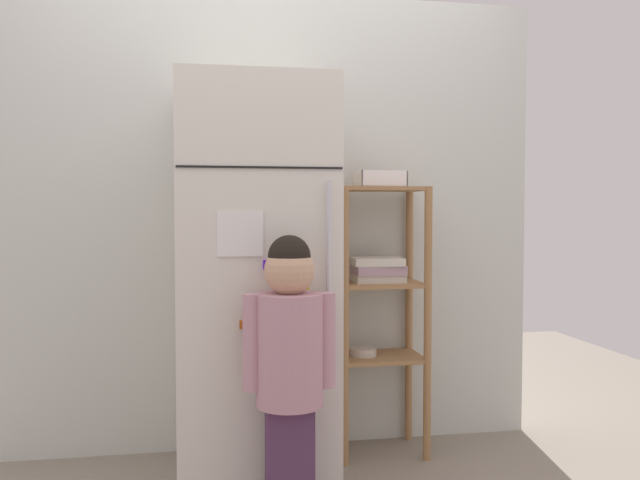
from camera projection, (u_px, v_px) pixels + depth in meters
ground_plane at (279, 475)px, 2.91m from camera, size 6.00×6.00×0.00m
kitchen_wall_back at (270, 222)px, 3.24m from camera, size 2.65×0.03×2.20m
refrigerator at (254, 281)px, 2.88m from camera, size 0.65×0.70×1.70m
child_standing at (289, 349)px, 2.45m from camera, size 0.34×0.25×1.07m
pantry_shelf_unit at (378, 293)px, 3.16m from camera, size 0.43×0.32×1.27m
fruit_bin at (380, 180)px, 3.15m from camera, size 0.22×0.17×0.08m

